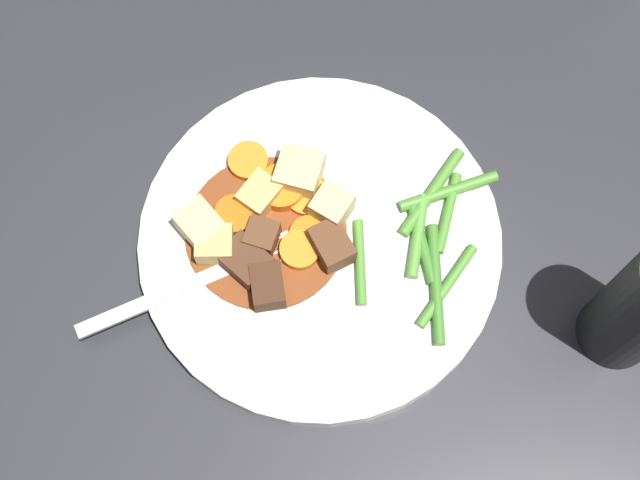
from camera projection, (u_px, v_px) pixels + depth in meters
ground_plane at (320, 248)px, 0.68m from camera, size 3.00×3.00×0.00m
dinner_plate at (320, 244)px, 0.67m from camera, size 0.25×0.25×0.02m
stew_sauce at (266, 229)px, 0.66m from camera, size 0.11×0.11×0.00m
carrot_slice_0 at (235, 216)px, 0.66m from camera, size 0.04×0.04×0.01m
carrot_slice_1 at (300, 251)px, 0.66m from camera, size 0.04×0.04×0.01m
carrot_slice_2 at (281, 188)px, 0.67m from camera, size 0.04×0.04×0.01m
carrot_slice_3 at (248, 162)px, 0.68m from camera, size 0.03×0.03×0.01m
carrot_slice_4 at (307, 196)px, 0.67m from camera, size 0.03×0.03×0.01m
carrot_slice_5 at (310, 232)px, 0.66m from camera, size 0.03×0.03×0.01m
potato_chunk_0 at (200, 226)px, 0.65m from camera, size 0.04×0.04×0.02m
potato_chunk_1 at (215, 245)px, 0.65m from camera, size 0.03×0.03×0.02m
potato_chunk_2 at (299, 173)px, 0.67m from camera, size 0.03×0.03×0.03m
potato_chunk_3 at (332, 207)px, 0.66m from camera, size 0.03×0.03×0.03m
potato_chunk_4 at (260, 196)px, 0.66m from camera, size 0.03×0.03×0.02m
meat_chunk_0 at (246, 261)px, 0.65m from camera, size 0.04×0.04×0.02m
meat_chunk_1 at (262, 237)px, 0.65m from camera, size 0.02×0.02×0.02m
meat_chunk_2 at (268, 286)px, 0.64m from camera, size 0.03×0.03×0.02m
meat_chunk_3 at (332, 245)px, 0.65m from camera, size 0.04×0.04×0.02m
green_bean_0 at (447, 286)px, 0.65m from camera, size 0.04×0.06×0.01m
green_bean_1 at (432, 192)px, 0.67m from camera, size 0.04×0.07×0.01m
green_bean_2 at (448, 191)px, 0.67m from camera, size 0.07×0.04×0.01m
green_bean_3 at (422, 244)px, 0.66m from camera, size 0.03×0.06×0.01m
green_bean_4 at (448, 213)px, 0.67m from camera, size 0.01×0.06×0.01m
green_bean_5 at (360, 262)px, 0.65m from camera, size 0.02×0.06×0.01m
green_bean_6 at (417, 236)px, 0.66m from camera, size 0.01×0.06×0.01m
green_bean_7 at (436, 284)px, 0.65m from camera, size 0.02×0.08×0.01m
fork at (207, 277)px, 0.65m from camera, size 0.16×0.11×0.00m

